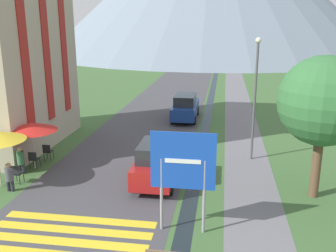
{
  "coord_description": "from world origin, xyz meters",
  "views": [
    {
      "loc": [
        2.3,
        -6.76,
        6.69
      ],
      "look_at": [
        -0.21,
        10.0,
        2.0
      ],
      "focal_mm": 40.0,
      "sensor_mm": 36.0,
      "label": 1
    }
  ],
  "objects_px": {
    "road_sign": "(183,168)",
    "tree_by_path": "(324,102)",
    "cafe_chair_middle": "(34,158)",
    "cafe_chair_far_left": "(47,151)",
    "parked_car_far": "(185,107)",
    "person_seated_near": "(9,176)",
    "parked_car_near": "(157,162)",
    "person_seated_far": "(21,159)",
    "cafe_umbrella_middle_red": "(31,127)",
    "streetlamp": "(255,91)",
    "hotel_building": "(0,20)",
    "cafe_chair_near_left": "(16,173)"
  },
  "relations": [
    {
      "from": "person_seated_near",
      "to": "parked_car_far",
      "type": "bearing_deg",
      "value": 65.51
    },
    {
      "from": "person_seated_near",
      "to": "parked_car_near",
      "type": "bearing_deg",
      "value": 17.31
    },
    {
      "from": "person_seated_far",
      "to": "tree_by_path",
      "type": "xyz_separation_m",
      "value": [
        12.71,
        -0.44,
        3.15
      ]
    },
    {
      "from": "tree_by_path",
      "to": "cafe_chair_far_left",
      "type": "bearing_deg",
      "value": 169.77
    },
    {
      "from": "hotel_building",
      "to": "parked_car_far",
      "type": "distance_m",
      "value": 12.94
    },
    {
      "from": "cafe_umbrella_middle_red",
      "to": "cafe_chair_middle",
      "type": "bearing_deg",
      "value": -79.61
    },
    {
      "from": "hotel_building",
      "to": "person_seated_far",
      "type": "xyz_separation_m",
      "value": [
        2.69,
        -3.95,
        -6.11
      ]
    },
    {
      "from": "parked_car_far",
      "to": "tree_by_path",
      "type": "height_order",
      "value": "tree_by_path"
    },
    {
      "from": "hotel_building",
      "to": "cafe_chair_near_left",
      "type": "relative_size",
      "value": 14.98
    },
    {
      "from": "streetlamp",
      "to": "cafe_chair_near_left",
      "type": "bearing_deg",
      "value": -155.54
    },
    {
      "from": "parked_car_near",
      "to": "cafe_umbrella_middle_red",
      "type": "distance_m",
      "value": 6.19
    },
    {
      "from": "cafe_chair_far_left",
      "to": "person_seated_near",
      "type": "bearing_deg",
      "value": -99.57
    },
    {
      "from": "cafe_chair_near_left",
      "to": "cafe_chair_middle",
      "type": "relative_size",
      "value": 1.0
    },
    {
      "from": "parked_car_far",
      "to": "person_seated_far",
      "type": "xyz_separation_m",
      "value": [
        -6.37,
        -11.06,
        -0.2
      ]
    },
    {
      "from": "road_sign",
      "to": "tree_by_path",
      "type": "distance_m",
      "value": 6.13
    },
    {
      "from": "cafe_chair_middle",
      "to": "person_seated_far",
      "type": "bearing_deg",
      "value": -116.34
    },
    {
      "from": "road_sign",
      "to": "parked_car_far",
      "type": "height_order",
      "value": "road_sign"
    },
    {
      "from": "cafe_chair_middle",
      "to": "streetlamp",
      "type": "xyz_separation_m",
      "value": [
        10.25,
        2.87,
        3.0
      ]
    },
    {
      "from": "hotel_building",
      "to": "parked_car_far",
      "type": "relative_size",
      "value": 2.84
    },
    {
      "from": "cafe_chair_middle",
      "to": "road_sign",
      "type": "bearing_deg",
      "value": -33.07
    },
    {
      "from": "hotel_building",
      "to": "cafe_chair_far_left",
      "type": "xyz_separation_m",
      "value": [
        3.11,
        -2.18,
        -6.3
      ]
    },
    {
      "from": "cafe_chair_middle",
      "to": "cafe_chair_far_left",
      "type": "relative_size",
      "value": 1.0
    },
    {
      "from": "cafe_chair_middle",
      "to": "cafe_chair_far_left",
      "type": "bearing_deg",
      "value": 80.02
    },
    {
      "from": "tree_by_path",
      "to": "road_sign",
      "type": "bearing_deg",
      "value": -145.68
    },
    {
      "from": "road_sign",
      "to": "person_seated_near",
      "type": "xyz_separation_m",
      "value": [
        -7.31,
        1.98,
        -1.55
      ]
    },
    {
      "from": "parked_car_far",
      "to": "person_seated_near",
      "type": "distance_m",
      "value": 14.13
    },
    {
      "from": "cafe_chair_middle",
      "to": "cafe_umbrella_middle_red",
      "type": "distance_m",
      "value": 1.53
    },
    {
      "from": "road_sign",
      "to": "cafe_chair_far_left",
      "type": "relative_size",
      "value": 4.03
    },
    {
      "from": "road_sign",
      "to": "streetlamp",
      "type": "height_order",
      "value": "streetlamp"
    },
    {
      "from": "cafe_umbrella_middle_red",
      "to": "parked_car_near",
      "type": "bearing_deg",
      "value": -6.7
    },
    {
      "from": "parked_car_near",
      "to": "streetlamp",
      "type": "relative_size",
      "value": 0.63
    },
    {
      "from": "person_seated_near",
      "to": "person_seated_far",
      "type": "height_order",
      "value": "person_seated_far"
    },
    {
      "from": "parked_car_far",
      "to": "cafe_umbrella_middle_red",
      "type": "distance_m",
      "value": 12.07
    },
    {
      "from": "person_seated_far",
      "to": "cafe_chair_near_left",
      "type": "bearing_deg",
      "value": -70.0
    },
    {
      "from": "parked_car_near",
      "to": "person_seated_near",
      "type": "height_order",
      "value": "parked_car_near"
    },
    {
      "from": "cafe_chair_near_left",
      "to": "cafe_chair_middle",
      "type": "height_order",
      "value": "same"
    },
    {
      "from": "cafe_umbrella_middle_red",
      "to": "cafe_chair_near_left",
      "type": "bearing_deg",
      "value": -85.7
    },
    {
      "from": "cafe_chair_far_left",
      "to": "streetlamp",
      "type": "distance_m",
      "value": 10.69
    },
    {
      "from": "cafe_chair_near_left",
      "to": "cafe_chair_far_left",
      "type": "distance_m",
      "value": 2.87
    },
    {
      "from": "cafe_chair_near_left",
      "to": "parked_car_far",
      "type": "bearing_deg",
      "value": 86.61
    },
    {
      "from": "cafe_umbrella_middle_red",
      "to": "cafe_chair_far_left",
      "type": "bearing_deg",
      "value": 81.53
    },
    {
      "from": "parked_car_near",
      "to": "streetlamp",
      "type": "height_order",
      "value": "streetlamp"
    },
    {
      "from": "cafe_chair_far_left",
      "to": "tree_by_path",
      "type": "bearing_deg",
      "value": -21.27
    },
    {
      "from": "parked_car_near",
      "to": "tree_by_path",
      "type": "relative_size",
      "value": 0.68
    },
    {
      "from": "parked_car_far",
      "to": "streetlamp",
      "type": "bearing_deg",
      "value": -61.14
    },
    {
      "from": "parked_car_near",
      "to": "streetlamp",
      "type": "distance_m",
      "value": 6.08
    },
    {
      "from": "person_seated_far",
      "to": "cafe_chair_middle",
      "type": "bearing_deg",
      "value": 66.42
    },
    {
      "from": "person_seated_near",
      "to": "cafe_chair_near_left",
      "type": "bearing_deg",
      "value": 99.24
    },
    {
      "from": "parked_car_far",
      "to": "tree_by_path",
      "type": "relative_size",
      "value": 0.8
    },
    {
      "from": "hotel_building",
      "to": "person_seated_near",
      "type": "distance_m",
      "value": 9.0
    }
  ]
}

